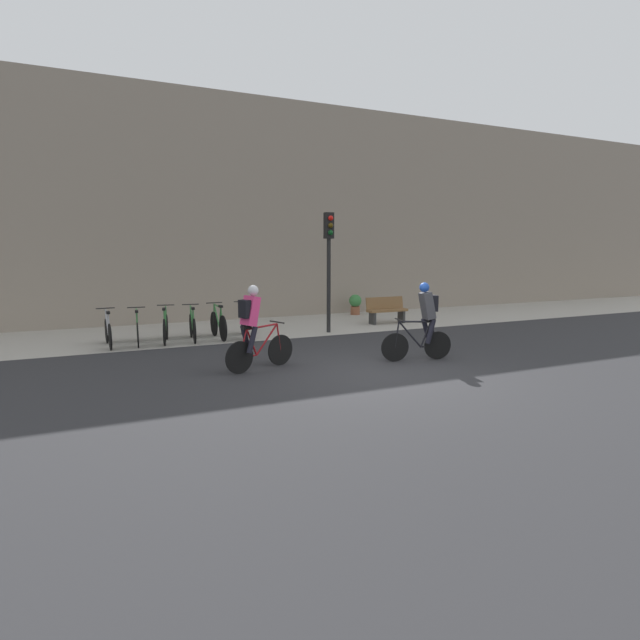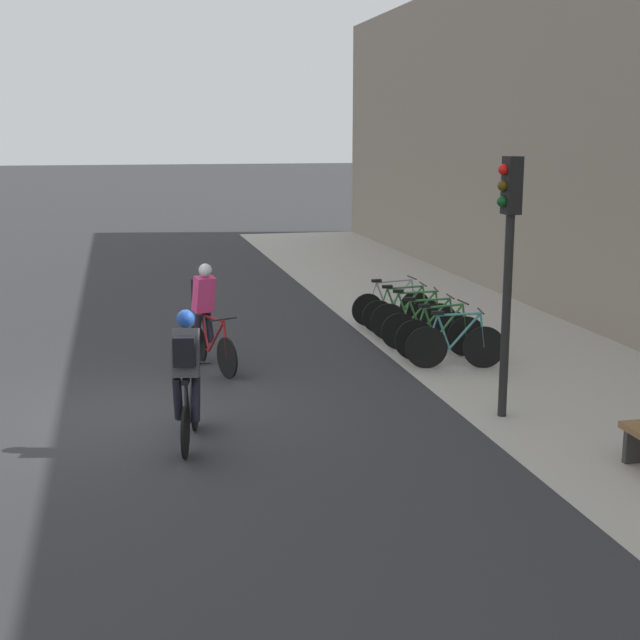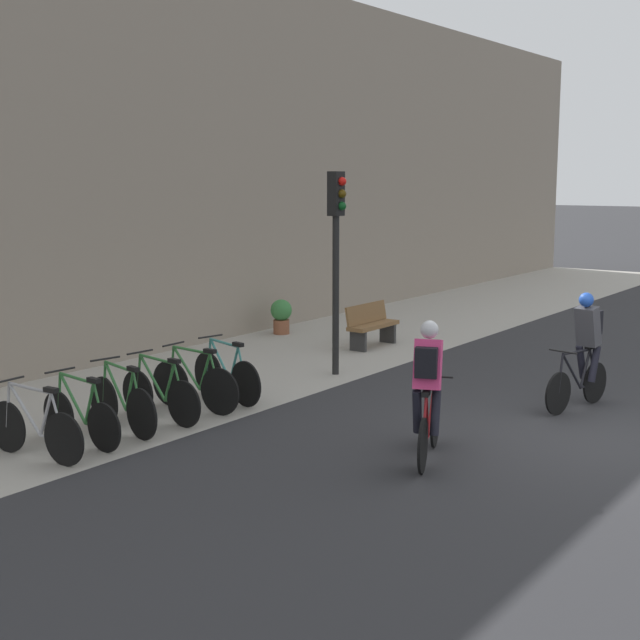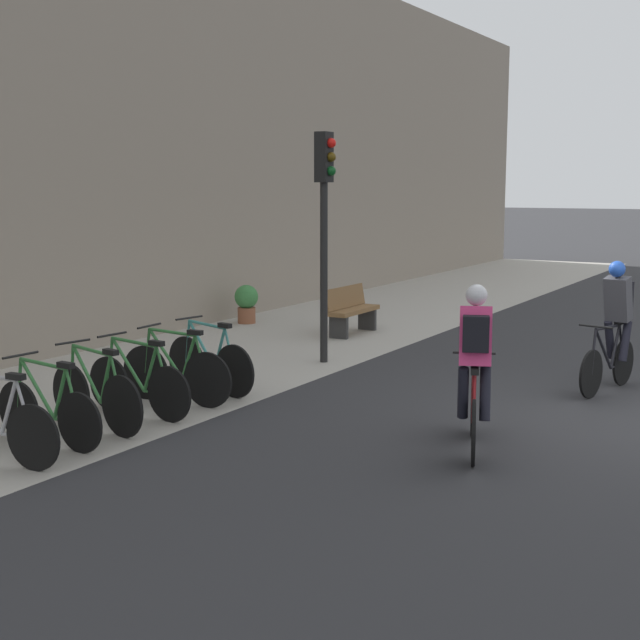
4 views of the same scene
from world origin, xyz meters
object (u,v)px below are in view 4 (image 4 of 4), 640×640
object	(u,v)px
parked_bike_4	(176,372)
traffic_light_pole	(325,204)
parked_bike_1	(48,410)
potted_plant	(246,302)
parked_bike_2	(96,395)
bench	(351,310)
parked_bike_5	(210,362)
cyclist_grey	(615,321)
parked_bike_3	(138,384)
cyclist_pink	(475,365)

from	to	relation	value
parked_bike_4	traffic_light_pole	bearing A→B (deg)	-5.36
parked_bike_1	potted_plant	xyz separation A→B (m)	(8.14, 3.05, 0.04)
parked_bike_2	bench	distance (m)	7.33
parked_bike_1	traffic_light_pole	xyz separation A→B (m)	(5.43, -0.31, 2.08)
parked_bike_5	potted_plant	bearing A→B (deg)	29.94
cyclist_grey	parked_bike_5	xyz separation A→B (m)	(-2.89, 4.65, -0.53)
parked_bike_2	parked_bike_3	size ratio (longest dim) A/B	0.97
parked_bike_1	bench	bearing A→B (deg)	4.23
parked_bike_3	bench	world-z (taller)	parked_bike_3
cyclist_grey	parked_bike_3	world-z (taller)	cyclist_grey
parked_bike_1	parked_bike_2	xyz separation A→B (m)	(0.71, 0.00, 0.02)
cyclist_grey	bench	xyz separation A→B (m)	(2.27, 5.24, -0.49)
bench	traffic_light_pole	bearing A→B (deg)	-160.86
parked_bike_3	parked_bike_1	bearing A→B (deg)	179.99
parked_bike_4	potted_plant	size ratio (longest dim) A/B	2.16
cyclist_grey	parked_bike_4	bearing A→B (deg)	127.80
traffic_light_pole	parked_bike_3	bearing A→B (deg)	175.61
parked_bike_4	parked_bike_2	bearing A→B (deg)	180.00
parked_bike_5	potted_plant	distance (m)	6.10
parked_bike_5	traffic_light_pole	world-z (taller)	traffic_light_pole
parked_bike_1	parked_bike_3	xyz separation A→B (m)	(1.43, -0.00, 0.01)
parked_bike_4	traffic_light_pole	distance (m)	3.89
parked_bike_4	bench	world-z (taller)	parked_bike_4
cyclist_grey	traffic_light_pole	xyz separation A→B (m)	(-0.32, 4.34, 1.53)
cyclist_pink	parked_bike_3	size ratio (longest dim) A/B	1.05
cyclist_pink	potted_plant	xyz separation A→B (m)	(6.19, 7.09, -0.51)
cyclist_pink	parked_bike_5	bearing A→B (deg)	77.37
parked_bike_1	cyclist_grey	bearing A→B (deg)	-38.95
parked_bike_3	potted_plant	size ratio (longest dim) A/B	2.17
parked_bike_2	cyclist_grey	bearing A→B (deg)	-42.71
parked_bike_1	parked_bike_3	world-z (taller)	parked_bike_3
cyclist_grey	parked_bike_2	bearing A→B (deg)	137.29
cyclist_pink	parked_bike_5	world-z (taller)	cyclist_pink
parked_bike_4	parked_bike_3	bearing A→B (deg)	-179.91
parked_bike_3	parked_bike_5	xyz separation A→B (m)	(1.43, 0.00, 0.01)
cyclist_grey	bench	distance (m)	5.73
parked_bike_2	traffic_light_pole	bearing A→B (deg)	-3.74
parked_bike_1	bench	distance (m)	8.04
traffic_light_pole	potted_plant	bearing A→B (deg)	51.01
cyclist_pink	parked_bike_1	xyz separation A→B (m)	(-1.95, 4.04, -0.55)
parked_bike_4	bench	bearing A→B (deg)	5.75
cyclist_pink	cyclist_grey	distance (m)	3.85
traffic_light_pole	potted_plant	distance (m)	4.77
cyclist_pink	potted_plant	distance (m)	9.42
parked_bike_2	parked_bike_5	bearing A→B (deg)	0.00
cyclist_grey	bench	bearing A→B (deg)	66.57
traffic_light_pole	parked_bike_1	bearing A→B (deg)	176.76
cyclist_pink	cyclist_grey	size ratio (longest dim) A/B	1.01
bench	potted_plant	bearing A→B (deg)	87.19
cyclist_pink	parked_bike_3	xyz separation A→B (m)	(-0.52, 4.04, -0.54)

